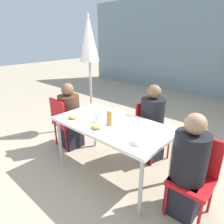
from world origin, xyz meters
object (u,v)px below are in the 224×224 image
(person_left, at_px, (70,118))
(chair_far, at_px, (150,126))
(chair_left, at_px, (64,120))
(person_far, at_px, (151,126))
(closed_umbrella, at_px, (89,45))
(salad_bowl, at_px, (138,141))
(bottle, at_px, (110,118))
(drinking_cup, at_px, (97,118))
(chair_right, at_px, (195,171))
(person_right, at_px, (188,170))

(person_left, relative_size, chair_far, 1.29)
(person_left, bearing_deg, chair_left, -121.87)
(person_far, bearing_deg, closed_umbrella, -80.11)
(person_left, distance_m, person_far, 1.33)
(salad_bowl, bearing_deg, person_far, 112.17)
(bottle, bearing_deg, person_left, 172.03)
(drinking_cup, bearing_deg, closed_umbrella, 140.81)
(closed_umbrella, bearing_deg, chair_left, -73.89)
(person_far, xyz_separation_m, drinking_cup, (-0.36, -0.75, 0.26))
(chair_left, distance_m, person_far, 1.41)
(chair_left, height_order, person_left, person_left)
(chair_right, bearing_deg, closed_umbrella, -18.20)
(person_right, relative_size, person_far, 0.98)
(person_left, relative_size, person_far, 0.95)
(closed_umbrella, bearing_deg, person_far, -6.61)
(person_right, distance_m, salad_bowl, 0.56)
(person_left, xyz_separation_m, chair_right, (2.05, 0.02, -0.02))
(chair_left, xyz_separation_m, bottle, (1.07, -0.07, 0.35))
(salad_bowl, bearing_deg, person_left, 169.68)
(closed_umbrella, distance_m, drinking_cup, 1.67)
(person_right, relative_size, chair_far, 1.33)
(person_right, height_order, person_far, person_far)
(person_far, bearing_deg, chair_right, 73.39)
(chair_right, distance_m, bottle, 1.10)
(person_right, bearing_deg, chair_left, -0.50)
(chair_far, relative_size, drinking_cup, 8.54)
(person_far, bearing_deg, bottle, 2.68)
(chair_left, distance_m, bottle, 1.13)
(person_left, bearing_deg, person_far, 30.22)
(bottle, xyz_separation_m, salad_bowl, (0.53, -0.14, -0.07))
(chair_right, xyz_separation_m, chair_far, (-0.92, 0.63, 0.00))
(person_left, bearing_deg, chair_right, 4.97)
(chair_far, relative_size, person_far, 0.74)
(bottle, height_order, drinking_cup, bottle)
(chair_left, relative_size, bottle, 4.25)
(person_right, bearing_deg, drinking_cup, 4.43)
(closed_umbrella, height_order, bottle, closed_umbrella)
(drinking_cup, relative_size, salad_bowl, 0.71)
(closed_umbrella, relative_size, bottle, 10.65)
(person_left, height_order, salad_bowl, person_left)
(drinking_cup, bearing_deg, chair_left, 173.92)
(chair_left, height_order, bottle, bottle)
(person_far, bearing_deg, chair_far, -121.87)
(salad_bowl, bearing_deg, chair_right, 30.69)
(drinking_cup, distance_m, salad_bowl, 0.72)
(bottle, bearing_deg, closed_umbrella, 145.80)
(person_right, bearing_deg, chair_right, -121.87)
(chair_far, bearing_deg, chair_left, -42.15)
(salad_bowl, bearing_deg, bottle, 165.24)
(person_left, height_order, person_far, person_far)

